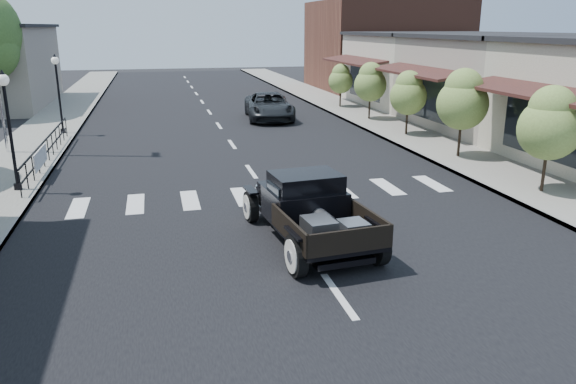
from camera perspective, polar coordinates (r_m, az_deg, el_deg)
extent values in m
plane|color=black|center=(13.83, 1.23, -5.05)|extent=(120.00, 120.00, 0.00)
cube|color=black|center=(28.09, -6.55, 6.01)|extent=(14.00, 80.00, 0.02)
cube|color=gray|center=(28.37, -23.91, 4.94)|extent=(3.00, 80.00, 0.15)
cube|color=gray|center=(30.27, 9.73, 6.77)|extent=(3.00, 80.00, 0.15)
cube|color=gray|center=(31.45, 22.54, 10.12)|extent=(10.00, 9.00, 4.50)
cube|color=beige|center=(39.09, 14.81, 11.84)|extent=(10.00, 9.00, 4.50)
cube|color=brown|center=(48.26, 9.78, 14.42)|extent=(11.00, 10.00, 7.00)
imported|color=black|center=(31.86, -1.95, 8.68)|extent=(2.92, 5.51, 1.48)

